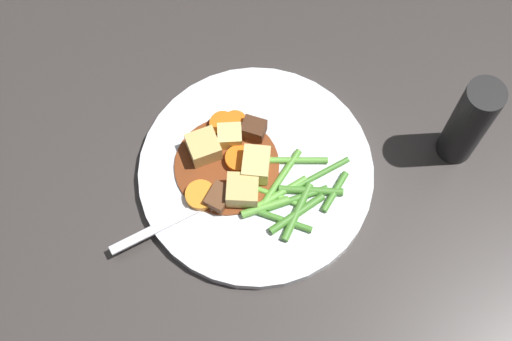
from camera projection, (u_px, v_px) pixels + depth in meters
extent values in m
plane|color=#383330|center=(256.00, 176.00, 0.84)|extent=(3.00, 3.00, 0.00)
cylinder|color=white|center=(256.00, 173.00, 0.83)|extent=(0.26, 0.26, 0.02)
cylinder|color=brown|center=(228.00, 162.00, 0.83)|extent=(0.12, 0.12, 0.00)
cylinder|color=orange|center=(201.00, 196.00, 0.81)|extent=(0.05, 0.05, 0.01)
cylinder|color=orange|center=(235.00, 123.00, 0.84)|extent=(0.03, 0.03, 0.01)
cylinder|color=orange|center=(223.00, 125.00, 0.84)|extent=(0.03, 0.03, 0.01)
cylinder|color=orange|center=(239.00, 160.00, 0.82)|extent=(0.04, 0.04, 0.01)
cube|color=#DBBC6B|center=(204.00, 147.00, 0.82)|extent=(0.05, 0.04, 0.03)
cube|color=#DBBC6B|center=(243.00, 191.00, 0.80)|extent=(0.04, 0.04, 0.03)
cube|color=#E5CC7A|center=(256.00, 168.00, 0.81)|extent=(0.03, 0.04, 0.03)
cube|color=#E5CC7A|center=(230.00, 136.00, 0.83)|extent=(0.03, 0.03, 0.02)
cube|color=brown|center=(219.00, 198.00, 0.80)|extent=(0.03, 0.03, 0.02)
cube|color=#4C2B19|center=(254.00, 129.00, 0.83)|extent=(0.03, 0.02, 0.02)
cylinder|color=#4C8E33|center=(283.00, 220.00, 0.80)|extent=(0.07, 0.02, 0.01)
cylinder|color=#4C8E33|center=(335.00, 192.00, 0.81)|extent=(0.03, 0.05, 0.01)
cylinder|color=#4C8E33|center=(297.00, 212.00, 0.80)|extent=(0.03, 0.07, 0.01)
cylinder|color=#4C8E33|center=(311.00, 190.00, 0.81)|extent=(0.07, 0.02, 0.01)
cylinder|color=#4C8E33|center=(321.00, 173.00, 0.82)|extent=(0.06, 0.05, 0.01)
cylinder|color=#599E38|center=(281.00, 177.00, 0.82)|extent=(0.04, 0.07, 0.01)
cylinder|color=#4C8E33|center=(297.00, 214.00, 0.80)|extent=(0.06, 0.06, 0.01)
cylinder|color=#66AD42|center=(291.00, 160.00, 0.82)|extent=(0.08, 0.02, 0.01)
cylinder|color=#4C8E33|center=(297.00, 198.00, 0.81)|extent=(0.07, 0.04, 0.01)
cylinder|color=#66AD42|center=(265.00, 207.00, 0.80)|extent=(0.05, 0.03, 0.01)
cylinder|color=#66AD42|center=(279.00, 194.00, 0.81)|extent=(0.06, 0.05, 0.01)
cylinder|color=#66AD42|center=(278.00, 196.00, 0.81)|extent=(0.06, 0.02, 0.01)
cube|color=silver|center=(159.00, 227.00, 0.80)|extent=(0.10, 0.08, 0.00)
cube|color=silver|center=(214.00, 200.00, 0.81)|extent=(0.03, 0.03, 0.00)
cylinder|color=silver|center=(242.00, 195.00, 0.81)|extent=(0.04, 0.03, 0.00)
cylinder|color=silver|center=(239.00, 190.00, 0.81)|extent=(0.04, 0.03, 0.00)
cylinder|color=silver|center=(237.00, 186.00, 0.82)|extent=(0.04, 0.03, 0.00)
cylinder|color=silver|center=(234.00, 181.00, 0.82)|extent=(0.04, 0.03, 0.00)
cylinder|color=black|center=(469.00, 123.00, 0.79)|extent=(0.04, 0.04, 0.14)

